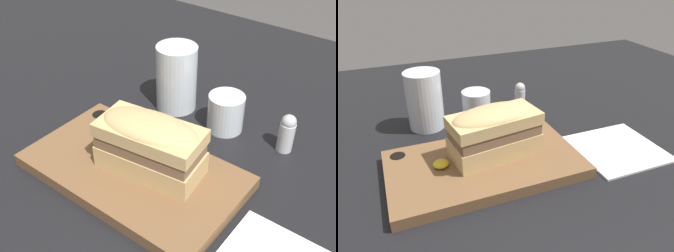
# 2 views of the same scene
# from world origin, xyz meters

# --- Properties ---
(dining_table) EXTENTS (1.77, 1.27, 0.02)m
(dining_table) POSITION_xyz_m (0.00, 0.00, 0.01)
(dining_table) COLOR black
(dining_table) RESTS_ON ground
(serving_board) EXTENTS (0.33, 0.19, 0.02)m
(serving_board) POSITION_xyz_m (0.01, -0.05, 0.03)
(serving_board) COLOR brown
(serving_board) RESTS_ON dining_table
(sandwich) EXTENTS (0.17, 0.10, 0.09)m
(sandwich) POSITION_xyz_m (0.03, -0.04, 0.09)
(sandwich) COLOR tan
(sandwich) RESTS_ON serving_board
(mustard_dollop) EXTENTS (0.03, 0.03, 0.01)m
(mustard_dollop) POSITION_xyz_m (-0.07, -0.04, 0.05)
(mustard_dollop) COLOR gold
(mustard_dollop) RESTS_ON serving_board
(water_glass) EXTENTS (0.08, 0.08, 0.13)m
(water_glass) POSITION_xyz_m (-0.06, 0.15, 0.07)
(water_glass) COLOR silver
(water_glass) RESTS_ON dining_table
(wine_glass) EXTENTS (0.06, 0.06, 0.07)m
(wine_glass) POSITION_xyz_m (0.05, 0.15, 0.05)
(wine_glass) COLOR silver
(wine_glass) RESTS_ON dining_table
(salt_shaker) EXTENTS (0.03, 0.03, 0.07)m
(salt_shaker) POSITION_xyz_m (0.17, 0.15, 0.06)
(salt_shaker) COLOR silver
(salt_shaker) RESTS_ON dining_table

